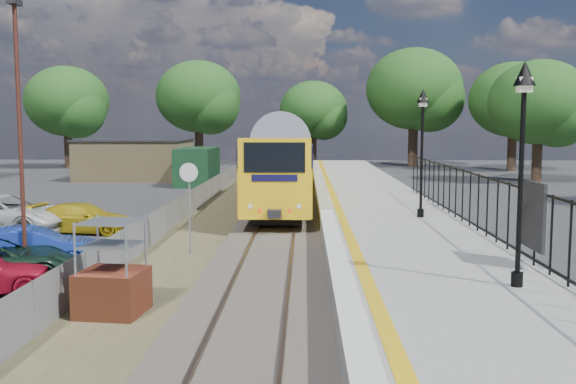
{
  "coord_description": "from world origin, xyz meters",
  "views": [
    {
      "loc": [
        1.11,
        -17.09,
        4.23
      ],
      "look_at": [
        0.55,
        4.09,
        2.0
      ],
      "focal_mm": 40.0,
      "sensor_mm": 36.0,
      "label": 1
    }
  ],
  "objects_px": {
    "carpark_lamp": "(19,122)",
    "car_white": "(2,214)",
    "victorian_lamp_north": "(422,123)",
    "car_blue": "(33,248)",
    "speed_sign": "(189,192)",
    "victorian_lamp_south": "(523,121)",
    "train": "(289,152)",
    "brick_plinth": "(112,270)",
    "car_yellow": "(83,218)"
  },
  "relations": [
    {
      "from": "victorian_lamp_south",
      "to": "brick_plinth",
      "type": "bearing_deg",
      "value": 175.76
    },
    {
      "from": "train",
      "to": "brick_plinth",
      "type": "height_order",
      "value": "train"
    },
    {
      "from": "victorian_lamp_south",
      "to": "train",
      "type": "bearing_deg",
      "value": 100.14
    },
    {
      "from": "victorian_lamp_north",
      "to": "brick_plinth",
      "type": "distance_m",
      "value": 13.01
    },
    {
      "from": "brick_plinth",
      "to": "carpark_lamp",
      "type": "distance_m",
      "value": 6.13
    },
    {
      "from": "speed_sign",
      "to": "car_white",
      "type": "bearing_deg",
      "value": 160.69
    },
    {
      "from": "victorian_lamp_north",
      "to": "car_blue",
      "type": "height_order",
      "value": "victorian_lamp_north"
    },
    {
      "from": "victorian_lamp_north",
      "to": "car_blue",
      "type": "xyz_separation_m",
      "value": [
        -12.14,
        -4.82,
        -3.67
      ]
    },
    {
      "from": "victorian_lamp_south",
      "to": "car_yellow",
      "type": "height_order",
      "value": "victorian_lamp_south"
    },
    {
      "from": "brick_plinth",
      "to": "carpark_lamp",
      "type": "xyz_separation_m",
      "value": [
        -3.6,
        3.74,
        3.25
      ]
    },
    {
      "from": "victorian_lamp_north",
      "to": "brick_plinth",
      "type": "relative_size",
      "value": 2.12
    },
    {
      "from": "victorian_lamp_south",
      "to": "car_blue",
      "type": "height_order",
      "value": "victorian_lamp_south"
    },
    {
      "from": "speed_sign",
      "to": "car_white",
      "type": "height_order",
      "value": "speed_sign"
    },
    {
      "from": "car_blue",
      "to": "car_yellow",
      "type": "height_order",
      "value": "car_blue"
    },
    {
      "from": "victorian_lamp_north",
      "to": "car_blue",
      "type": "relative_size",
      "value": 1.21
    },
    {
      "from": "carpark_lamp",
      "to": "car_yellow",
      "type": "bearing_deg",
      "value": 96.81
    },
    {
      "from": "brick_plinth",
      "to": "speed_sign",
      "type": "bearing_deg",
      "value": 85.54
    },
    {
      "from": "victorian_lamp_south",
      "to": "car_white",
      "type": "distance_m",
      "value": 20.18
    },
    {
      "from": "victorian_lamp_north",
      "to": "car_yellow",
      "type": "distance_m",
      "value": 13.49
    },
    {
      "from": "car_yellow",
      "to": "victorian_lamp_north",
      "type": "bearing_deg",
      "value": -92.47
    },
    {
      "from": "train",
      "to": "victorian_lamp_south",
      "type": "bearing_deg",
      "value": -79.86
    },
    {
      "from": "train",
      "to": "brick_plinth",
      "type": "distance_m",
      "value": 30.3
    },
    {
      "from": "train",
      "to": "car_white",
      "type": "xyz_separation_m",
      "value": [
        -10.75,
        -19.32,
        -1.59
      ]
    },
    {
      "from": "victorian_lamp_north",
      "to": "carpark_lamp",
      "type": "relative_size",
      "value": 0.61
    },
    {
      "from": "speed_sign",
      "to": "car_white",
      "type": "distance_m",
      "value": 9.23
    },
    {
      "from": "brick_plinth",
      "to": "car_white",
      "type": "height_order",
      "value": "brick_plinth"
    },
    {
      "from": "speed_sign",
      "to": "victorian_lamp_south",
      "type": "bearing_deg",
      "value": -34.38
    },
    {
      "from": "train",
      "to": "car_blue",
      "type": "bearing_deg",
      "value": -104.99
    },
    {
      "from": "victorian_lamp_north",
      "to": "victorian_lamp_south",
      "type": "bearing_deg",
      "value": -88.85
    },
    {
      "from": "car_white",
      "to": "car_yellow",
      "type": "bearing_deg",
      "value": -83.17
    },
    {
      "from": "car_blue",
      "to": "speed_sign",
      "type": "bearing_deg",
      "value": -82.97
    },
    {
      "from": "train",
      "to": "car_white",
      "type": "relative_size",
      "value": 7.56
    },
    {
      "from": "victorian_lamp_north",
      "to": "train",
      "type": "bearing_deg",
      "value": 104.33
    },
    {
      "from": "speed_sign",
      "to": "car_yellow",
      "type": "height_order",
      "value": "speed_sign"
    },
    {
      "from": "brick_plinth",
      "to": "car_yellow",
      "type": "bearing_deg",
      "value": 112.21
    },
    {
      "from": "carpark_lamp",
      "to": "car_white",
      "type": "xyz_separation_m",
      "value": [
        -4.03,
        7.04,
        -3.54
      ]
    },
    {
      "from": "victorian_lamp_south",
      "to": "car_blue",
      "type": "distance_m",
      "value": 13.88
    },
    {
      "from": "victorian_lamp_south",
      "to": "car_blue",
      "type": "xyz_separation_m",
      "value": [
        -12.34,
        5.18,
        -3.67
      ]
    },
    {
      "from": "car_white",
      "to": "victorian_lamp_south",
      "type": "bearing_deg",
      "value": -120.4
    },
    {
      "from": "victorian_lamp_north",
      "to": "carpark_lamp",
      "type": "bearing_deg",
      "value": -154.97
    },
    {
      "from": "train",
      "to": "car_yellow",
      "type": "distance_m",
      "value": 20.72
    },
    {
      "from": "car_blue",
      "to": "car_white",
      "type": "height_order",
      "value": "car_white"
    },
    {
      "from": "train",
      "to": "car_white",
      "type": "bearing_deg",
      "value": -119.09
    },
    {
      "from": "car_yellow",
      "to": "car_white",
      "type": "xyz_separation_m",
      "value": [
        -3.17,
        -0.12,
        0.17
      ]
    },
    {
      "from": "carpark_lamp",
      "to": "car_yellow",
      "type": "xyz_separation_m",
      "value": [
        -0.85,
        7.16,
        -3.71
      ]
    },
    {
      "from": "speed_sign",
      "to": "carpark_lamp",
      "type": "height_order",
      "value": "carpark_lamp"
    },
    {
      "from": "carpark_lamp",
      "to": "car_yellow",
      "type": "height_order",
      "value": "carpark_lamp"
    },
    {
      "from": "brick_plinth",
      "to": "speed_sign",
      "type": "relative_size",
      "value": 0.72
    },
    {
      "from": "victorian_lamp_north",
      "to": "speed_sign",
      "type": "xyz_separation_m",
      "value": [
        -7.91,
        -2.71,
        -2.22
      ]
    },
    {
      "from": "victorian_lamp_south",
      "to": "carpark_lamp",
      "type": "distance_m",
      "value": 12.99
    }
  ]
}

